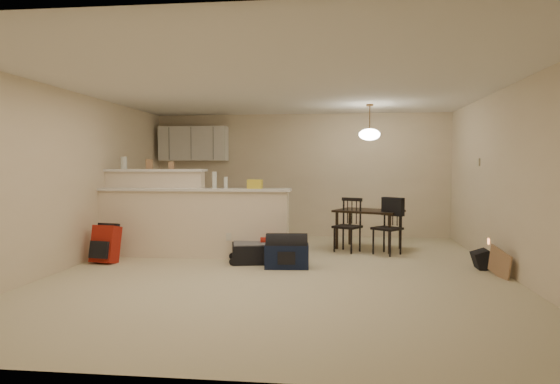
# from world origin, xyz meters

# --- Properties ---
(room) EXTENTS (7.00, 7.02, 2.50)m
(room) POSITION_xyz_m (0.00, 0.00, 1.25)
(room) COLOR beige
(room) RESTS_ON ground
(breakfast_bar) EXTENTS (3.08, 0.58, 1.39)m
(breakfast_bar) POSITION_xyz_m (-1.76, 0.98, 0.61)
(breakfast_bar) COLOR #F5E3C6
(breakfast_bar) RESTS_ON ground
(upper_cabinets) EXTENTS (1.40, 0.34, 0.70)m
(upper_cabinets) POSITION_xyz_m (-2.20, 3.32, 1.90)
(upper_cabinets) COLOR white
(upper_cabinets) RESTS_ON room
(kitchen_counter) EXTENTS (1.80, 0.60, 0.90)m
(kitchen_counter) POSITION_xyz_m (-2.00, 3.19, 0.45)
(kitchen_counter) COLOR white
(kitchen_counter) RESTS_ON ground
(thermostat) EXTENTS (0.02, 0.12, 0.12)m
(thermostat) POSITION_xyz_m (2.98, 1.55, 1.50)
(thermostat) COLOR beige
(thermostat) RESTS_ON room
(jar) EXTENTS (0.10, 0.10, 0.20)m
(jar) POSITION_xyz_m (-2.73, 1.12, 1.49)
(jar) COLOR silver
(jar) RESTS_ON breakfast_bar
(cereal_box) EXTENTS (0.10, 0.07, 0.16)m
(cereal_box) POSITION_xyz_m (-2.29, 1.12, 1.47)
(cereal_box) COLOR #A67C55
(cereal_box) RESTS_ON breakfast_bar
(small_box) EXTENTS (0.08, 0.06, 0.12)m
(small_box) POSITION_xyz_m (-1.92, 1.12, 1.45)
(small_box) COLOR #A67C55
(small_box) RESTS_ON breakfast_bar
(bottle_a) EXTENTS (0.07, 0.07, 0.26)m
(bottle_a) POSITION_xyz_m (-1.16, 0.90, 1.22)
(bottle_a) COLOR silver
(bottle_a) RESTS_ON breakfast_bar
(bottle_b) EXTENTS (0.06, 0.06, 0.18)m
(bottle_b) POSITION_xyz_m (-0.97, 0.90, 1.18)
(bottle_b) COLOR silver
(bottle_b) RESTS_ON breakfast_bar
(bag_lump) EXTENTS (0.22, 0.18, 0.14)m
(bag_lump) POSITION_xyz_m (-0.51, 0.90, 1.16)
(bag_lump) COLOR #A67C55
(bag_lump) RESTS_ON breakfast_bar
(dining_table) EXTENTS (1.29, 1.10, 0.68)m
(dining_table) POSITION_xyz_m (1.30, 2.00, 0.60)
(dining_table) COLOR black
(dining_table) RESTS_ON ground
(pendant_lamp) EXTENTS (0.36, 0.36, 0.62)m
(pendant_lamp) POSITION_xyz_m (1.30, 2.00, 1.99)
(pendant_lamp) COLOR brown
(pendant_lamp) RESTS_ON room
(dining_chair_near) EXTENTS (0.53, 0.52, 0.90)m
(dining_chair_near) POSITION_xyz_m (0.92, 1.67, 0.45)
(dining_chair_near) COLOR black
(dining_chair_near) RESTS_ON ground
(dining_chair_far) EXTENTS (0.55, 0.54, 0.90)m
(dining_chair_far) POSITION_xyz_m (1.56, 1.49, 0.45)
(dining_chair_far) COLOR black
(dining_chair_far) RESTS_ON ground
(suitcase) EXTENTS (0.92, 0.70, 0.28)m
(suitcase) POSITION_xyz_m (-0.39, 0.61, 0.14)
(suitcase) COLOR black
(suitcase) RESTS_ON ground
(red_backpack) EXTENTS (0.40, 0.29, 0.55)m
(red_backpack) POSITION_xyz_m (-2.67, 0.31, 0.28)
(red_backpack) COLOR #AC1F13
(red_backpack) RESTS_ON ground
(navy_duffel) EXTENTS (0.64, 0.38, 0.33)m
(navy_duffel) POSITION_xyz_m (0.05, 0.24, 0.17)
(navy_duffel) COLOR #101932
(navy_duffel) RESTS_ON ground
(black_daypack) EXTENTS (0.20, 0.29, 0.26)m
(black_daypack) POSITION_xyz_m (2.77, 0.48, 0.13)
(black_daypack) COLOR black
(black_daypack) RESTS_ON ground
(cardboard_sheet) EXTENTS (0.13, 0.47, 0.36)m
(cardboard_sheet) POSITION_xyz_m (2.85, -0.03, 0.18)
(cardboard_sheet) COLOR #A67C55
(cardboard_sheet) RESTS_ON ground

